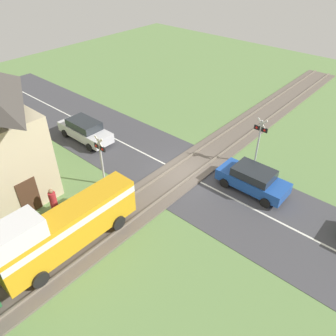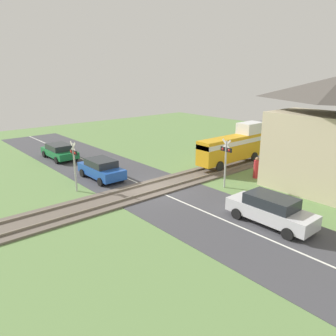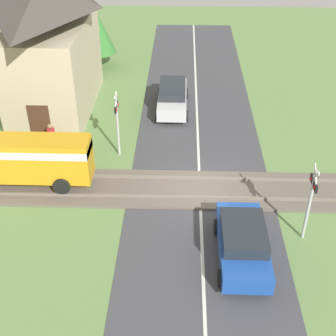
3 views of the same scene
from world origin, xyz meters
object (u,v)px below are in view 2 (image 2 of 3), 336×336
Objects in this scene: crossing_signal_west_approach at (74,160)px; car_far_side at (271,210)px; car_behind_queue at (59,151)px; pedestrian_by_station at (256,168)px; car_near_crossing at (101,169)px; train at (264,138)px; crossing_signal_east_approach at (226,157)px; station_building at (336,139)px.

car_far_side is at bearing 26.28° from crossing_signal_west_approach.
crossing_signal_west_approach is at bearing -16.24° from car_behind_queue.
pedestrian_by_station is (-4.98, 5.89, -0.09)m from car_far_side.
car_behind_queue is (-7.49, 0.00, -0.06)m from car_near_crossing.
crossing_signal_east_approach is at bearing -71.50° from train.
crossing_signal_west_approach is 1.00× the size of crossing_signal_east_approach.
car_far_side is 0.53× the size of station_building.
train reaches higher than car_near_crossing.
car_near_crossing is 11.31m from pedestrian_by_station.
car_far_side reaches higher than car_near_crossing.
crossing_signal_west_approach and crossing_signal_east_approach have the same top height.
pedestrian_by_station is at bearing -170.83° from station_building.
station_building is 5.77m from pedestrian_by_station.
pedestrian_by_station reaches higher than car_behind_queue.
station_building reaches higher than pedestrian_by_station.
crossing_signal_west_approach is 0.39× the size of station_building.
car_near_crossing reaches higher than car_behind_queue.
crossing_signal_east_approach is at bearing 153.78° from car_far_side.
car_near_crossing is at bearing -129.17° from pedestrian_by_station.
car_behind_queue is 21.97m from station_building.
crossing_signal_west_approach is at bearing -99.92° from train.
car_near_crossing is at bearing -106.16° from train.
train is 3.56× the size of car_behind_queue.
car_near_crossing is 15.66m from station_building.
crossing_signal_west_approach is at bearing -132.03° from station_building.
car_near_crossing is (-4.09, -14.10, -1.08)m from train.
car_far_side is 2.89× the size of pedestrian_by_station.
crossing_signal_east_approach reaches higher than pedestrian_by_station.
train is at bearing 108.50° from crossing_signal_east_approach.
train is at bearing 150.38° from station_building.
pedestrian_by_station is (0.15, 3.36, -1.40)m from crossing_signal_east_approach.
car_behind_queue is 1.30× the size of crossing_signal_east_approach.
crossing_signal_east_approach reaches higher than car_near_crossing.
station_building is at bearing 47.97° from crossing_signal_west_approach.
pedestrian_by_station is at bearing 62.16° from crossing_signal_west_approach.
car_near_crossing is at bearing -166.64° from car_far_side.
car_behind_queue is 15.53m from crossing_signal_east_approach.
crossing_signal_east_approach is at bearing -92.48° from pedestrian_by_station.
station_building is (10.90, 12.09, 1.48)m from crossing_signal_west_approach.
car_far_side is 5.86m from crossing_signal_east_approach.
station_building is at bearing 9.17° from pedestrian_by_station.
crossing_signal_west_approach is 9.84m from crossing_signal_east_approach.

